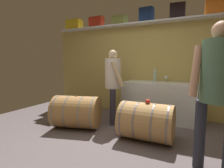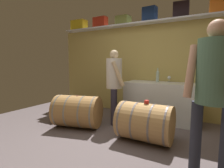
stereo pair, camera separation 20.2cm
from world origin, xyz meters
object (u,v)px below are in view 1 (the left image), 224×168
Objects in this scene: wine_bottle_clear at (155,76)px; wine_glass at (166,78)px; work_cabinet at (159,101)px; wine_barrel_far at (76,112)px; toolcase_red at (96,22)px; toolcase_olive at (120,21)px; wine_barrel_near at (146,121)px; toolcase_black at (178,12)px; toolcase_yellow at (74,25)px; winemaker_pouring at (218,83)px; tasting_cup at (148,101)px; toolcase_navy at (147,15)px; visitor_tasting at (113,79)px; toolcase_orange at (215,8)px.

wine_bottle_clear is 2.33× the size of wine_glass.
work_cabinet reaches higher than wine_barrel_far.
toolcase_olive is (0.69, 0.00, -0.03)m from toolcase_red.
wine_barrel_far reaches higher than wine_barrel_near.
toolcase_black is 1.45m from wine_glass.
toolcase_yellow is 0.27× the size of work_cabinet.
toolcase_yellow reaches higher than wine_glass.
toolcase_olive is 2.69m from wine_barrel_near.
toolcase_olive is 2.49m from wine_barrel_far.
work_cabinet is 0.92× the size of winemaker_pouring.
toolcase_navy is at bearing 107.63° from tasting_cup.
wine_glass is 0.09× the size of visitor_tasting.
visitor_tasting reaches higher than wine_barrel_near.
wine_bottle_clear is (-1.12, -0.14, -1.37)m from toolcase_orange.
toolcase_navy reaches higher than toolcase_red.
wine_bottle_clear is at bearing -43.79° from winemaker_pouring.
toolcase_black is (2.77, 0.00, 0.03)m from toolcase_yellow.
wine_barrel_far is at bearing -71.55° from toolcase_red.
wine_bottle_clear is at bearing 98.27° from tasting_cup.
toolcase_navy reaches higher than visitor_tasting.
visitor_tasting is at bearing -156.75° from toolcase_orange.
work_cabinet reaches higher than wine_barrel_near.
wine_bottle_clear is at bearing -5.78° from toolcase_olive.
toolcase_navy is 0.38× the size of wine_barrel_near.
tasting_cup reaches higher than wine_barrel_near.
wine_glass reaches higher than tasting_cup.
wine_bottle_clear reaches higher than wine_barrel_near.
visitor_tasting is (-0.43, -0.88, -1.43)m from toolcase_navy.
toolcase_olive is 1.65m from visitor_tasting.
wine_barrel_near is at bearing -35.20° from toolcase_red.
toolcase_yellow reaches higher than wine_bottle_clear.
winemaker_pouring reaches higher than wine_barrel_far.
winemaker_pouring is (0.68, -1.95, -1.32)m from toolcase_black.
toolcase_olive is 1.04× the size of wine_bottle_clear.
work_cabinet is at bearing 91.29° from wine_barrel_near.
visitor_tasting reaches higher than wine_barrel_far.
wine_bottle_clear is at bearing -152.03° from wine_glass.
toolcase_yellow reaches higher than work_cabinet.
tasting_cup is (0.18, -1.27, -0.33)m from wine_bottle_clear.
wine_glass is 1.53m from wine_barrel_near.
toolcase_black is at bearing 80.56° from tasting_cup.
toolcase_yellow is 2.34m from visitor_tasting.
work_cabinet is 1.55× the size of wine_barrel_far.
wine_barrel_near is at bearing -104.52° from toolcase_black.
visitor_tasting reaches higher than wine_bottle_clear.
wine_bottle_clear is at bearing -1.88° from toolcase_red.
toolcase_navy is 0.19× the size of winemaker_pouring.
wine_barrel_far is 2.49m from winemaker_pouring.
toolcase_black is at bearing 79.26° from wine_barrel_near.
toolcase_navy reaches higher than toolcase_orange.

